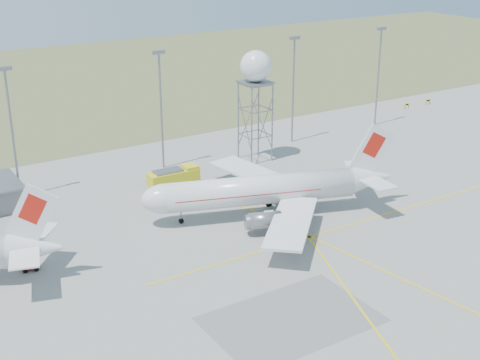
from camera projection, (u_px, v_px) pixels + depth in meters
grass_strip at (75, 82)px, 180.64m from camera, size 400.00×120.00×0.03m
mast_a at (11, 122)px, 100.48m from camera, size 2.20×0.50×20.50m
mast_b at (161, 100)px, 113.02m from camera, size 2.20×0.50×20.50m
mast_c at (293, 81)px, 127.06m from camera, size 2.20×0.50×20.50m
mast_d at (379, 68)px, 138.10m from camera, size 2.20×0.50×20.50m
taxi_sign_near at (407, 105)px, 154.64m from camera, size 1.60×0.17×1.20m
taxi_sign_far at (428, 101)px, 158.15m from camera, size 1.60×0.17×1.20m
airliner_main at (265, 190)px, 96.66m from camera, size 36.82×34.73×12.83m
radar_tower at (255, 100)px, 117.43m from camera, size 5.46×5.46×19.77m
fire_truck at (175, 178)px, 107.76m from camera, size 8.42×3.50×3.34m
baggage_tug at (30, 265)px, 82.31m from camera, size 2.28×2.00×1.58m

